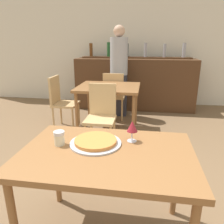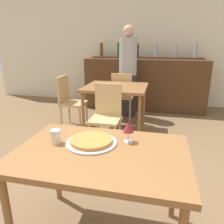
{
  "view_description": "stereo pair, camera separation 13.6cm",
  "coord_description": "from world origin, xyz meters",
  "px_view_note": "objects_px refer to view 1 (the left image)",
  "views": [
    {
      "loc": [
        0.24,
        -1.3,
        1.45
      ],
      "look_at": [
        -0.05,
        0.55,
        0.85
      ],
      "focal_mm": 35.0,
      "sensor_mm": 36.0,
      "label": 1
    },
    {
      "loc": [
        0.37,
        -1.27,
        1.45
      ],
      "look_at": [
        -0.05,
        0.55,
        0.85
      ],
      "focal_mm": 35.0,
      "sensor_mm": 36.0,
      "label": 2
    }
  ],
  "objects_px": {
    "chair_far_side_back": "(114,93)",
    "person_standing": "(119,69)",
    "chair_far_side_left": "(61,99)",
    "pizza_tray": "(96,142)",
    "cheese_shaker": "(59,138)",
    "wine_glass": "(132,127)",
    "chair_far_side_front": "(101,112)"
  },
  "relations": [
    {
      "from": "chair_far_side_back",
      "to": "person_standing",
      "type": "xyz_separation_m",
      "value": [
        0.06,
        0.25,
        0.44
      ]
    },
    {
      "from": "chair_far_side_left",
      "to": "pizza_tray",
      "type": "height_order",
      "value": "chair_far_side_left"
    },
    {
      "from": "chair_far_side_back",
      "to": "chair_far_side_left",
      "type": "height_order",
      "value": "same"
    },
    {
      "from": "cheese_shaker",
      "to": "wine_glass",
      "type": "xyz_separation_m",
      "value": [
        0.51,
        0.14,
        0.06
      ]
    },
    {
      "from": "cheese_shaker",
      "to": "wine_glass",
      "type": "height_order",
      "value": "wine_glass"
    },
    {
      "from": "chair_far_side_back",
      "to": "cheese_shaker",
      "type": "relative_size",
      "value": 8.84
    },
    {
      "from": "wine_glass",
      "to": "chair_far_side_front",
      "type": "bearing_deg",
      "value": 110.72
    },
    {
      "from": "chair_far_side_front",
      "to": "cheese_shaker",
      "type": "height_order",
      "value": "chair_far_side_front"
    },
    {
      "from": "chair_far_side_front",
      "to": "chair_far_side_back",
      "type": "relative_size",
      "value": 1.0
    },
    {
      "from": "wine_glass",
      "to": "person_standing",
      "type": "bearing_deg",
      "value": 99.08
    },
    {
      "from": "chair_far_side_front",
      "to": "chair_far_side_left",
      "type": "relative_size",
      "value": 1.0
    },
    {
      "from": "cheese_shaker",
      "to": "wine_glass",
      "type": "distance_m",
      "value": 0.53
    },
    {
      "from": "chair_far_side_front",
      "to": "chair_far_side_left",
      "type": "distance_m",
      "value": 1.02
    },
    {
      "from": "chair_far_side_front",
      "to": "pizza_tray",
      "type": "height_order",
      "value": "chair_far_side_front"
    },
    {
      "from": "pizza_tray",
      "to": "wine_glass",
      "type": "distance_m",
      "value": 0.29
    },
    {
      "from": "chair_far_side_left",
      "to": "wine_glass",
      "type": "height_order",
      "value": "wine_glass"
    },
    {
      "from": "chair_far_side_left",
      "to": "pizza_tray",
      "type": "bearing_deg",
      "value": -152.05
    },
    {
      "from": "pizza_tray",
      "to": "person_standing",
      "type": "distance_m",
      "value": 2.89
    },
    {
      "from": "chair_far_side_back",
      "to": "wine_glass",
      "type": "bearing_deg",
      "value": 101.26
    },
    {
      "from": "pizza_tray",
      "to": "cheese_shaker",
      "type": "relative_size",
      "value": 3.64
    },
    {
      "from": "chair_far_side_front",
      "to": "person_standing",
      "type": "xyz_separation_m",
      "value": [
        0.06,
        1.45,
        0.44
      ]
    },
    {
      "from": "pizza_tray",
      "to": "wine_glass",
      "type": "xyz_separation_m",
      "value": [
        0.26,
        0.09,
        0.1
      ]
    },
    {
      "from": "chair_far_side_left",
      "to": "cheese_shaker",
      "type": "relative_size",
      "value": 8.84
    },
    {
      "from": "pizza_tray",
      "to": "wine_glass",
      "type": "height_order",
      "value": "wine_glass"
    },
    {
      "from": "chair_far_side_front",
      "to": "person_standing",
      "type": "relative_size",
      "value": 0.52
    },
    {
      "from": "chair_far_side_back",
      "to": "wine_glass",
      "type": "distance_m",
      "value": 2.62
    },
    {
      "from": "pizza_tray",
      "to": "wine_glass",
      "type": "relative_size",
      "value": 2.34
    },
    {
      "from": "cheese_shaker",
      "to": "chair_far_side_back",
      "type": "bearing_deg",
      "value": 89.99
    },
    {
      "from": "chair_far_side_front",
      "to": "wine_glass",
      "type": "xyz_separation_m",
      "value": [
        0.51,
        -1.34,
        0.34
      ]
    },
    {
      "from": "cheese_shaker",
      "to": "person_standing",
      "type": "distance_m",
      "value": 2.93
    },
    {
      "from": "chair_far_side_front",
      "to": "wine_glass",
      "type": "bearing_deg",
      "value": -69.28
    },
    {
      "from": "chair_far_side_front",
      "to": "cheese_shaker",
      "type": "distance_m",
      "value": 1.5
    }
  ]
}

